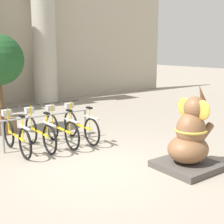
% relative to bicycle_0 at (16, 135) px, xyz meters
% --- Properties ---
extents(ground_plane, '(60.00, 60.00, 0.00)m').
position_rel_bicycle_0_xyz_m(ground_plane, '(0.96, -1.85, -0.41)').
color(ground_plane, gray).
extents(column_right, '(1.22, 1.22, 5.16)m').
position_rel_bicycle_0_xyz_m(column_right, '(3.42, 5.75, 2.21)').
color(column_right, '#ADA899').
rests_on(column_right, ground_plane).
extents(bike_rack, '(2.27, 0.05, 0.77)m').
position_rel_bicycle_0_xyz_m(bike_rack, '(0.83, 0.10, 0.15)').
color(bike_rack, gray).
rests_on(bike_rack, ground_plane).
extents(bicycle_0, '(0.48, 1.75, 0.99)m').
position_rel_bicycle_0_xyz_m(bicycle_0, '(0.00, 0.00, 0.00)').
color(bicycle_0, black).
rests_on(bicycle_0, ground_plane).
extents(bicycle_1, '(0.48, 1.75, 0.99)m').
position_rel_bicycle_0_xyz_m(bicycle_1, '(0.56, -0.03, 0.00)').
color(bicycle_1, black).
rests_on(bicycle_1, ground_plane).
extents(bicycle_2, '(0.48, 1.75, 0.99)m').
position_rel_bicycle_0_xyz_m(bicycle_2, '(1.11, -0.05, 0.00)').
color(bicycle_2, black).
rests_on(bicycle_2, ground_plane).
extents(bicycle_3, '(0.48, 1.75, 0.99)m').
position_rel_bicycle_0_xyz_m(bicycle_3, '(1.67, -0.04, 0.00)').
color(bicycle_3, black).
rests_on(bicycle_3, ground_plane).
extents(elephant_statue, '(1.10, 1.10, 1.68)m').
position_rel_bicycle_0_xyz_m(elephant_statue, '(2.42, -2.99, 0.16)').
color(elephant_statue, '#4C4742').
rests_on(elephant_statue, ground_plane).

